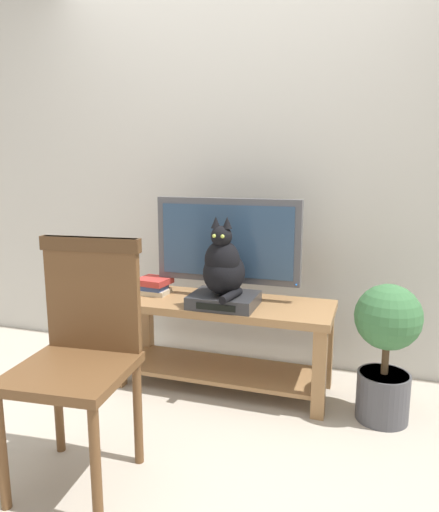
% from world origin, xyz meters
% --- Properties ---
extents(ground_plane, '(12.00, 12.00, 0.00)m').
position_xyz_m(ground_plane, '(0.00, 0.00, 0.00)').
color(ground_plane, '#ADA393').
extents(back_wall, '(7.00, 0.12, 2.80)m').
position_xyz_m(back_wall, '(0.00, 0.98, 1.40)').
color(back_wall, beige).
rests_on(back_wall, ground).
extents(tv_stand, '(1.28, 0.48, 0.53)m').
position_xyz_m(tv_stand, '(0.03, 0.46, 0.36)').
color(tv_stand, olive).
rests_on(tv_stand, ground).
extents(tv, '(0.87, 0.20, 0.59)m').
position_xyz_m(tv, '(0.03, 0.56, 0.85)').
color(tv, '#4C4C51').
rests_on(tv, tv_stand).
extents(media_box, '(0.37, 0.30, 0.07)m').
position_xyz_m(media_box, '(0.07, 0.37, 0.56)').
color(media_box, '#2D2D30').
rests_on(media_box, tv_stand).
extents(cat, '(0.23, 0.34, 0.44)m').
position_xyz_m(cat, '(0.07, 0.36, 0.76)').
color(cat, black).
rests_on(cat, media_box).
extents(wooden_chair, '(0.49, 0.49, 1.01)m').
position_xyz_m(wooden_chair, '(-0.28, -0.49, 0.59)').
color(wooden_chair, brown).
rests_on(wooden_chair, ground).
extents(book_stack, '(0.21, 0.20, 0.10)m').
position_xyz_m(book_stack, '(-0.43, 0.49, 0.58)').
color(book_stack, beige).
rests_on(book_stack, tv_stand).
extents(potted_plant, '(0.34, 0.34, 0.73)m').
position_xyz_m(potted_plant, '(0.94, 0.36, 0.41)').
color(potted_plant, '#47474C').
rests_on(potted_plant, ground).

